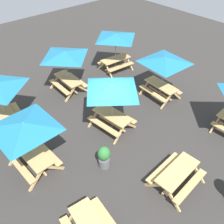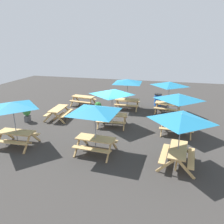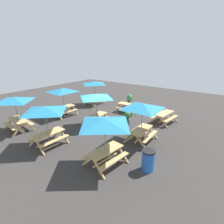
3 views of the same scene
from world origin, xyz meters
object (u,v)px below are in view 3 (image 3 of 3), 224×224
(picnic_table_3, at_px, (94,85))
(picnic_table_0, at_px, (96,98))
(potted_plant_1, at_px, (127,117))
(picnic_table_8, at_px, (164,115))
(picnic_table_1, at_px, (63,92))
(picnic_table_6, at_px, (45,112))
(picnic_table_2, at_px, (105,125))
(picnic_table_7, at_px, (128,106))
(picnic_table_4, at_px, (15,102))
(potted_plant_0, at_px, (129,99))
(picnic_table_5, at_px, (143,109))
(trash_bin_blue, at_px, (148,160))

(picnic_table_3, bearing_deg, picnic_table_0, 41.59)
(picnic_table_0, bearing_deg, potted_plant_1, 124.50)
(picnic_table_0, relative_size, picnic_table_8, 1.20)
(picnic_table_1, distance_m, potted_plant_1, 5.58)
(picnic_table_3, xyz_separation_m, picnic_table_6, (7.72, 3.56, 0.00))
(picnic_table_2, bearing_deg, picnic_table_7, -149.30)
(picnic_table_4, xyz_separation_m, picnic_table_7, (-7.57, 3.92, -1.43))
(picnic_table_3, xyz_separation_m, potted_plant_0, (-1.61, 3.12, -1.36))
(picnic_table_2, distance_m, picnic_table_4, 7.10)
(picnic_table_5, height_order, trash_bin_blue, picnic_table_5)
(picnic_table_2, distance_m, trash_bin_blue, 2.45)
(picnic_table_8, bearing_deg, trash_bin_blue, 21.64)
(picnic_table_0, bearing_deg, picnic_table_3, -142.41)
(picnic_table_2, distance_m, picnic_table_5, 3.05)
(picnic_table_4, bearing_deg, potted_plant_1, 50.37)
(picnic_table_6, bearing_deg, picnic_table_8, 152.89)
(picnic_table_2, xyz_separation_m, trash_bin_blue, (-0.81, 1.77, -1.49))
(picnic_table_1, relative_size, picnic_table_7, 1.50)
(picnic_table_8, xyz_separation_m, potted_plant_1, (1.92, -2.02, -0.05))
(picnic_table_3, bearing_deg, picnic_table_8, 83.40)
(picnic_table_5, height_order, potted_plant_0, picnic_table_5)
(picnic_table_1, xyz_separation_m, picnic_table_7, (-3.90, 3.77, -1.43))
(picnic_table_4, relative_size, potted_plant_1, 2.37)
(picnic_table_3, xyz_separation_m, picnic_table_4, (7.72, 0.15, 0.00))
(picnic_table_2, relative_size, picnic_table_8, 1.20)
(picnic_table_2, xyz_separation_m, picnic_table_3, (-7.19, -7.23, 0.00))
(picnic_table_1, bearing_deg, potted_plant_0, 156.88)
(picnic_table_2, height_order, picnic_table_7, picnic_table_2)
(picnic_table_3, distance_m, potted_plant_1, 6.16)
(trash_bin_blue, distance_m, potted_plant_1, 5.28)
(picnic_table_0, relative_size, picnic_table_5, 0.83)
(picnic_table_0, bearing_deg, picnic_table_8, 126.04)
(picnic_table_6, bearing_deg, trash_bin_blue, 105.32)
(picnic_table_1, distance_m, picnic_table_3, 4.05)
(picnic_table_2, bearing_deg, potted_plant_1, -152.74)
(picnic_table_6, bearing_deg, picnic_table_2, 99.68)
(picnic_table_4, relative_size, picnic_table_5, 0.83)
(picnic_table_2, bearing_deg, picnic_table_3, -128.26)
(picnic_table_7, bearing_deg, picnic_table_8, -10.49)
(picnic_table_6, relative_size, picnic_table_7, 1.24)
(picnic_table_1, relative_size, picnic_table_4, 1.21)
(picnic_table_5, distance_m, picnic_table_8, 3.88)
(picnic_table_4, distance_m, picnic_table_5, 8.14)
(trash_bin_blue, bearing_deg, picnic_table_6, -76.14)
(picnic_table_1, height_order, trash_bin_blue, picnic_table_1)
(picnic_table_3, distance_m, picnic_table_4, 7.72)
(picnic_table_1, xyz_separation_m, picnic_table_2, (3.15, 6.93, 0.00))
(picnic_table_4, distance_m, potted_plant_0, 9.88)
(picnic_table_1, relative_size, picnic_table_5, 1.00)
(picnic_table_3, xyz_separation_m, picnic_table_7, (0.14, 4.08, -1.43))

